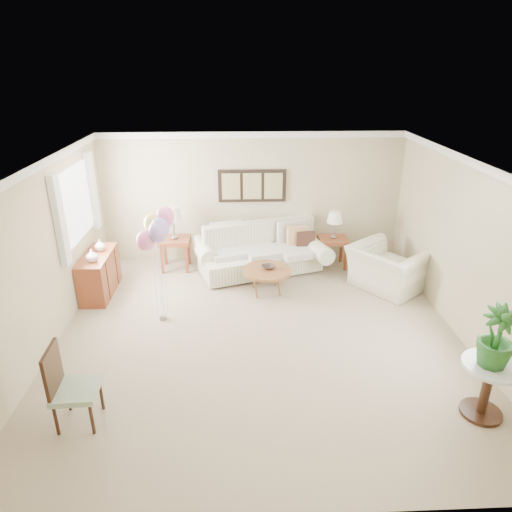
# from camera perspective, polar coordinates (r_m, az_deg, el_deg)

# --- Properties ---
(ground_plane) EXTENTS (6.00, 6.00, 0.00)m
(ground_plane) POSITION_cam_1_polar(r_m,az_deg,el_deg) (7.03, 0.41, -9.84)
(ground_plane) COLOR tan
(room_shell) EXTENTS (6.04, 6.04, 2.60)m
(room_shell) POSITION_cam_1_polar(r_m,az_deg,el_deg) (6.37, -0.57, 2.96)
(room_shell) COLOR beige
(room_shell) RESTS_ON ground
(wall_art_triptych) EXTENTS (1.35, 0.06, 0.65)m
(wall_art_triptych) POSITION_cam_1_polar(r_m,az_deg,el_deg) (9.14, -0.48, 8.75)
(wall_art_triptych) COLOR black
(wall_art_triptych) RESTS_ON ground
(sofa) EXTENTS (2.79, 1.60, 0.93)m
(sofa) POSITION_cam_1_polar(r_m,az_deg,el_deg) (8.92, 0.53, 0.36)
(sofa) COLOR #F1EACA
(sofa) RESTS_ON ground
(end_table_left) EXTENTS (0.59, 0.54, 0.64)m
(end_table_left) POSITION_cam_1_polar(r_m,az_deg,el_deg) (9.08, -10.11, 1.56)
(end_table_left) COLOR brown
(end_table_left) RESTS_ON ground
(end_table_right) EXTENTS (0.56, 0.51, 0.61)m
(end_table_right) POSITION_cam_1_polar(r_m,az_deg,el_deg) (9.18, 9.61, 1.67)
(end_table_right) COLOR brown
(end_table_right) RESTS_ON ground
(lamp_left) EXTENTS (0.36, 0.36, 0.64)m
(lamp_left) POSITION_cam_1_polar(r_m,az_deg,el_deg) (8.88, -10.37, 5.10)
(lamp_left) COLOR gray
(lamp_left) RESTS_ON end_table_left
(lamp_right) EXTENTS (0.31, 0.31, 0.54)m
(lamp_right) POSITION_cam_1_polar(r_m,az_deg,el_deg) (9.01, 9.83, 4.69)
(lamp_right) COLOR gray
(lamp_right) RESTS_ON end_table_right
(coffee_table) EXTENTS (0.87, 0.87, 0.44)m
(coffee_table) POSITION_cam_1_polar(r_m,az_deg,el_deg) (8.07, 1.34, -1.91)
(coffee_table) COLOR brown
(coffee_table) RESTS_ON ground
(decor_bowl) EXTENTS (0.28, 0.28, 0.06)m
(decor_bowl) POSITION_cam_1_polar(r_m,az_deg,el_deg) (8.08, 1.53, -1.38)
(decor_bowl) COLOR #322621
(decor_bowl) RESTS_ON coffee_table
(armchair) EXTENTS (1.58, 1.61, 0.79)m
(armchair) POSITION_cam_1_polar(r_m,az_deg,el_deg) (8.54, 16.10, -1.48)
(armchair) COLOR #F1EACA
(armchair) RESTS_ON ground
(side_table) EXTENTS (0.65, 0.65, 0.70)m
(side_table) POSITION_cam_1_polar(r_m,az_deg,el_deg) (5.97, 27.13, -13.29)
(side_table) COLOR silver
(side_table) RESTS_ON ground
(potted_plant) EXTENTS (0.43, 0.43, 0.72)m
(potted_plant) POSITION_cam_1_polar(r_m,az_deg,el_deg) (5.67, 27.90, -8.97)
(potted_plant) COLOR #1D551E
(potted_plant) RESTS_ON side_table
(accent_chair) EXTENTS (0.51, 0.51, 1.00)m
(accent_chair) POSITION_cam_1_polar(r_m,az_deg,el_deg) (5.66, -22.39, -14.69)
(accent_chair) COLOR #8DA486
(accent_chair) RESTS_ON ground
(credenza) EXTENTS (0.46, 1.20, 0.74)m
(credenza) POSITION_cam_1_polar(r_m,az_deg,el_deg) (8.52, -19.00, -2.13)
(credenza) COLOR brown
(credenza) RESTS_ON ground
(vase_white) EXTENTS (0.27, 0.27, 0.21)m
(vase_white) POSITION_cam_1_polar(r_m,az_deg,el_deg) (8.07, -19.83, 0.06)
(vase_white) COLOR silver
(vase_white) RESTS_ON credenza
(vase_sage) EXTENTS (0.22, 0.22, 0.20)m
(vase_sage) POSITION_cam_1_polar(r_m,az_deg,el_deg) (8.50, -18.94, 1.29)
(vase_sage) COLOR beige
(vase_sage) RESTS_ON credenza
(balloon_cluster) EXTENTS (0.56, 0.48, 1.85)m
(balloon_cluster) POSITION_cam_1_polar(r_m,az_deg,el_deg) (6.94, -12.35, 3.34)
(balloon_cluster) COLOR gray
(balloon_cluster) RESTS_ON ground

